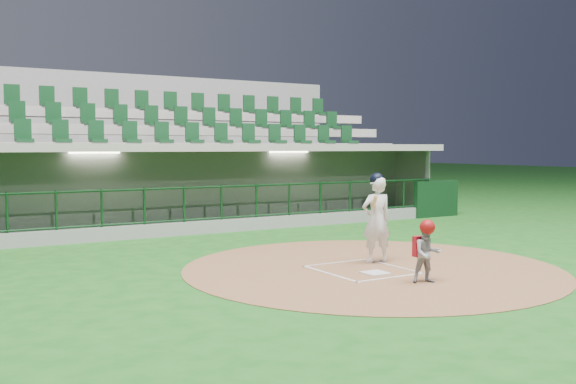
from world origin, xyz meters
The scene contains 8 objects.
ground centered at (0.00, 0.00, 0.00)m, with size 120.00×120.00×0.00m, color #164F16.
dirt_circle centered at (0.30, -0.20, 0.01)m, with size 7.20×7.20×0.01m, color brown.
home_plate centered at (0.00, -0.70, 0.02)m, with size 0.43×0.43×0.02m, color silver.
batter_box_chalk centered at (0.00, -0.30, 0.02)m, with size 1.55×1.80×0.01m.
dugout_structure centered at (-0.02, 7.82, 0.96)m, with size 16.40×3.70×3.00m.
seating_deck centered at (0.00, 10.91, 1.42)m, with size 17.00×6.72×5.15m.
batter centered at (0.71, 0.17, 0.91)m, with size 0.88×0.90×1.80m.
catcher centered at (0.26, -1.76, 0.55)m, with size 0.59×0.54×1.08m.
Camera 1 is at (-7.27, -9.82, 2.31)m, focal length 40.00 mm.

